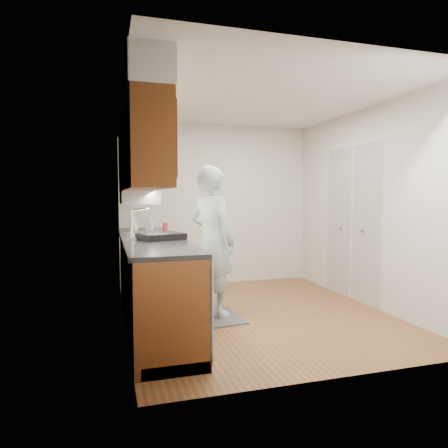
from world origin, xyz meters
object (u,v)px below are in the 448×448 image
at_px(soda_can, 165,227).
at_px(dish_rack, 161,236).
at_px(soap_bottle_b, 149,223).
at_px(soap_bottle_a, 134,220).
at_px(person, 212,231).

height_order(soda_can, dish_rack, soda_can).
bearing_deg(dish_rack, soap_bottle_b, 72.55).
height_order(soap_bottle_a, soda_can, soap_bottle_a).
xyz_separation_m(person, dish_rack, (-0.62, -0.29, -0.02)).
xyz_separation_m(soda_can, dish_rack, (-0.17, -0.92, -0.02)).
bearing_deg(soap_bottle_a, soda_can, -8.60).
relative_size(soap_bottle_b, dish_rack, 0.49).
xyz_separation_m(person, soda_can, (-0.45, 0.63, 0.01)).
height_order(person, soap_bottle_a, person).
height_order(person, soda_can, person).
bearing_deg(person, soap_bottle_b, 3.75).
bearing_deg(soap_bottle_a, person, -39.39).
bearing_deg(soap_bottle_b, soda_can, -48.81).
distance_m(person, dish_rack, 0.69).
xyz_separation_m(person, soap_bottle_b, (-0.62, 0.83, 0.05)).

